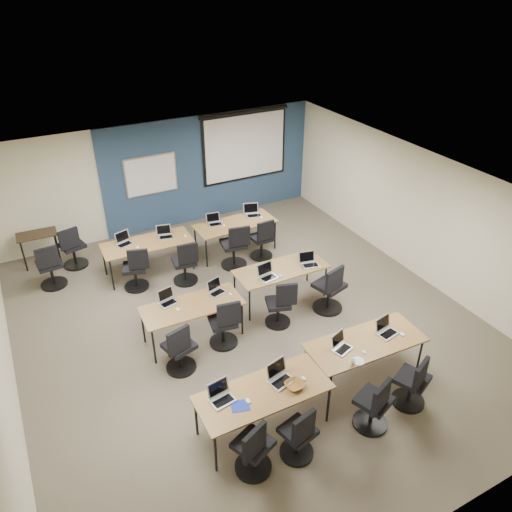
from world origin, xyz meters
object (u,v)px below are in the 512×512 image
laptop_3 (386,329)px  task_chair_2 (374,407)px  task_chair_7 (330,292)px  training_table_back_left (147,244)px  whiteboard (151,175)px  spare_chair_a (73,250)px  laptop_5 (216,289)px  training_table_front_left (263,394)px  task_chair_8 (136,272)px  training_table_mid_right (281,270)px  training_table_front_right (366,344)px  laptop_1 (280,376)px  laptop_8 (124,241)px  task_chair_3 (413,385)px  task_chair_9 (186,266)px  laptop_10 (214,221)px  laptop_7 (309,262)px  task_chair_10 (235,249)px  task_chair_5 (225,326)px  task_chair_4 (180,352)px  task_chair_11 (263,242)px  training_table_mid_left (192,307)px  spare_chair_b (51,269)px  projector_screen (245,142)px  task_chair_6 (280,307)px  task_chair_0 (253,451)px  utility_table (37,238)px  laptop_11 (253,213)px  laptop_0 (221,395)px  task_chair_1 (299,437)px  laptop_4 (167,299)px  laptop_2 (341,345)px  training_table_back_right (235,225)px

laptop_3 → task_chair_2: bearing=-146.2°
task_chair_7 → training_table_back_left: bearing=115.6°
whiteboard → spare_chair_a: 2.54m
laptop_5 → training_table_front_left: bearing=-116.1°
laptop_5 → task_chair_8: bearing=100.6°
training_table_mid_right → training_table_front_right: bearing=-87.1°
training_table_front_left → laptop_1: laptop_1 is taller
laptop_8 → task_chair_3: bearing=-82.1°
whiteboard → task_chair_9: whiteboard is taller
task_chair_9 → laptop_10: (1.06, 0.88, 0.38)m
laptop_7 → task_chair_10: (-0.81, 1.67, -0.35)m
task_chair_5 → whiteboard: bearing=95.8°
task_chair_4 → task_chair_9: bearing=51.4°
task_chair_3 → task_chair_11: task_chair_11 is taller
training_table_mid_left → spare_chair_b: bearing=125.8°
projector_screen → spare_chair_b: size_ratio=2.36×
task_chair_5 → task_chair_8: (-0.86, 2.44, -0.00)m
training_table_front_right → training_table_back_left: 5.12m
task_chair_5 → task_chair_6: bearing=11.7°
task_chair_0 → laptop_1: size_ratio=2.79×
projector_screen → utility_table: 5.43m
training_table_mid_right → whiteboard: bearing=107.6°
training_table_front_left → laptop_11: laptop_11 is taller
training_table_back_left → task_chair_5: (0.44, -2.94, -0.28)m
training_table_front_left → task_chair_0: size_ratio=1.93×
laptop_0 → task_chair_1: size_ratio=0.34×
task_chair_2 → spare_chair_b: 6.92m
task_chair_9 → spare_chair_b: 2.75m
task_chair_10 → laptop_8: bearing=168.4°
training_table_mid_right → laptop_4: laptop_4 is taller
laptop_7 → task_chair_1: bearing=-111.9°
laptop_5 → laptop_11: bearing=33.3°
training_table_front_right → laptop_1: laptop_1 is taller
training_table_mid_left → laptop_1: bearing=-77.0°
training_table_front_right → training_table_mid_left: 3.00m
whiteboard → laptop_7: (1.79, -4.18, -0.66)m
projector_screen → laptop_2: projector_screen is taller
task_chair_0 → training_table_front_left: bearing=28.9°
task_chair_3 → laptop_5: 3.66m
training_table_mid_left → task_chair_3: size_ratio=1.79×
training_table_front_right → task_chair_8: 4.88m
task_chair_8 → whiteboard: bearing=80.9°
task_chair_4 → whiteboard: bearing=60.6°
task_chair_4 → task_chair_8: bearing=73.2°
laptop_8 → training_table_front_right: bearing=-80.7°
laptop_7 → training_table_back_right: bearing=115.3°
training_table_back_right → laptop_2: (-0.40, -4.55, 0.10)m
projector_screen → training_table_front_left: bearing=-114.9°
laptop_2 → projector_screen: bearing=57.0°
laptop_10 → spare_chair_a: bearing=173.6°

